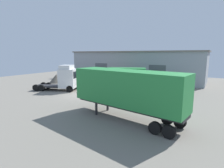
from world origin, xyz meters
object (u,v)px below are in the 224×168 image
container_trailer_green (127,89)px  oil_drum (84,89)px  tractor_unit_white (65,79)px  traffic_cone (83,89)px  gravel_pile (56,78)px  delivery_van_teal (159,87)px  box_truck_orange (122,76)px

container_trailer_green → oil_drum: 12.37m
tractor_unit_white → traffic_cone: 3.18m
gravel_pile → traffic_cone: bearing=-19.1°
container_trailer_green → tractor_unit_white: bearing=-15.9°
container_trailer_green → gravel_pile: (-20.75, 10.54, -1.85)m
oil_drum → tractor_unit_white: bearing=-173.6°
traffic_cone → oil_drum: bearing=-43.0°
tractor_unit_white → oil_drum: bearing=-16.4°
tractor_unit_white → container_trailer_green: 14.96m
delivery_van_teal → traffic_cone: (-11.20, -1.74, -1.16)m
tractor_unit_white → box_truck_orange: size_ratio=0.83×
box_truck_orange → traffic_cone: bearing=33.7°
oil_drum → traffic_cone: 1.11m
tractor_unit_white → delivery_van_teal: (13.72, 2.87, -0.43)m
box_truck_orange → gravel_pile: 13.59m
gravel_pile → traffic_cone: 10.21m
delivery_van_teal → traffic_cone: delivery_van_teal is taller
tractor_unit_white → traffic_cone: (2.52, 1.12, -1.59)m
box_truck_orange → oil_drum: 7.20m
delivery_van_teal → traffic_cone: bearing=-93.5°
container_trailer_green → gravel_pile: container_trailer_green is taller
tractor_unit_white → oil_drum: (3.32, 0.37, -1.40)m
box_truck_orange → traffic_cone: size_ratio=15.31×
tractor_unit_white → box_truck_orange: bearing=24.7°
tractor_unit_white → container_trailer_green: bearing=-46.8°
tractor_unit_white → delivery_van_teal: size_ratio=1.14×
oil_drum → traffic_cone: oil_drum is taller
container_trailer_green → traffic_cone: size_ratio=18.70×
box_truck_orange → traffic_cone: (-3.71, -5.68, -1.64)m
traffic_cone → tractor_unit_white: bearing=-156.0°
oil_drum → box_truck_orange: bearing=65.7°
box_truck_orange → traffic_cone: 6.98m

